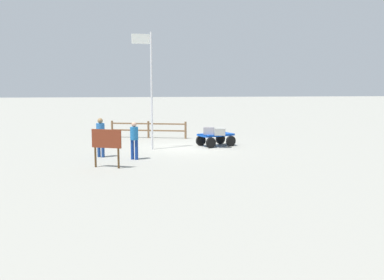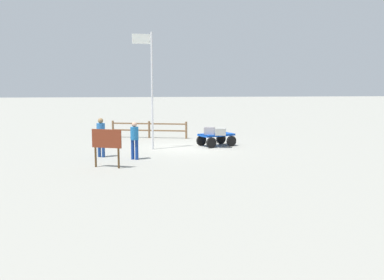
# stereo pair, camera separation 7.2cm
# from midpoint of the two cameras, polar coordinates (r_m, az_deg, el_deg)

# --- Properties ---
(ground_plane) EXTENTS (120.00, 120.00, 0.00)m
(ground_plane) POSITION_cam_midpoint_polar(r_m,az_deg,el_deg) (23.19, -0.93, -0.93)
(ground_plane) COLOR gray
(luggage_cart) EXTENTS (2.04, 1.72, 0.64)m
(luggage_cart) POSITION_cam_midpoint_polar(r_m,az_deg,el_deg) (23.64, 3.07, 0.31)
(luggage_cart) COLOR #0C40AF
(luggage_cart) RESTS_ON ground
(suitcase_grey) EXTENTS (0.58, 0.43, 0.37)m
(suitcase_grey) POSITION_cam_midpoint_polar(r_m,az_deg,el_deg) (23.32, 2.25, 1.15)
(suitcase_grey) COLOR gray
(suitcase_grey) RESTS_ON luggage_cart
(suitcase_dark) EXTENTS (0.59, 0.45, 0.35)m
(suitcase_dark) POSITION_cam_midpoint_polar(r_m,az_deg,el_deg) (22.99, 3.63, 1.03)
(suitcase_dark) COLOR gray
(suitcase_dark) RESTS_ON luggage_cart
(worker_lead) EXTENTS (0.46, 0.46, 1.62)m
(worker_lead) POSITION_cam_midpoint_polar(r_m,az_deg,el_deg) (19.82, -7.01, 0.30)
(worker_lead) COLOR navy
(worker_lead) RESTS_ON ground
(worker_trailing) EXTENTS (0.48, 0.48, 1.73)m
(worker_trailing) POSITION_cam_midpoint_polar(r_m,az_deg,el_deg) (20.63, -11.09, 0.75)
(worker_trailing) COLOR navy
(worker_trailing) RESTS_ON ground
(flagpole) EXTENTS (0.97, 0.24, 5.64)m
(flagpole) POSITION_cam_midpoint_polar(r_m,az_deg,el_deg) (22.41, -5.09, 7.12)
(flagpole) COLOR silver
(flagpole) RESTS_ON ground
(signboard) EXTENTS (1.17, 0.49, 1.51)m
(signboard) POSITION_cam_midpoint_polar(r_m,az_deg,el_deg) (18.17, -10.39, -0.20)
(signboard) COLOR #4C3319
(signboard) RESTS_ON ground
(wooden_fence) EXTENTS (4.37, 1.08, 0.98)m
(wooden_fence) POSITION_cam_midpoint_polar(r_m,az_deg,el_deg) (26.87, -5.24, 1.47)
(wooden_fence) COLOR brown
(wooden_fence) RESTS_ON ground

